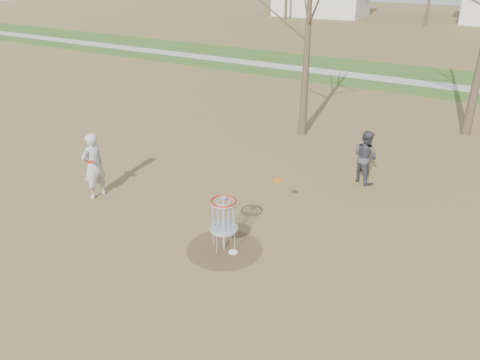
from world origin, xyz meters
name	(u,v)px	position (x,y,z in m)	size (l,w,h in m)	color
ground	(224,249)	(0.00, 0.00, 0.00)	(160.00, 160.00, 0.00)	brown
green_band	(426,80)	(0.00, 21.00, 0.01)	(160.00, 8.00, 0.01)	#2D5119
footpath	(422,83)	(0.00, 20.00, 0.01)	(160.00, 1.50, 0.01)	#9E9E99
dirt_circle	(224,249)	(0.00, 0.00, 0.01)	(1.80, 1.80, 0.01)	#47331E
player_standing	(94,165)	(-4.69, 0.36, 0.97)	(0.70, 0.46, 1.93)	#AEAEAE
player_throwing	(365,157)	(1.51, 5.45, 0.83)	(0.80, 0.63, 1.65)	#3B3A3F
disc_grounded	(233,252)	(0.27, -0.01, 0.02)	(0.22, 0.22, 0.02)	white
discs_in_play	(184,171)	(-1.86, 0.93, 1.24)	(5.14, 1.85, 0.06)	#EF5E0C
disc_golf_basket	(224,216)	(0.00, 0.00, 0.91)	(0.64, 0.64, 1.35)	#9EA3AD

